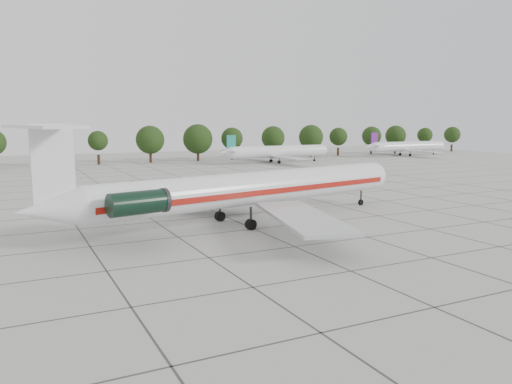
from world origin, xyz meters
TOP-DOWN VIEW (x-y plane):
  - ground at (0.00, 0.00)m, footprint 260.00×260.00m
  - apron_joints at (0.00, 15.00)m, footprint 170.00×170.00m
  - main_airliner at (-0.31, 2.77)m, footprint 45.01×35.00m
  - bg_airliner_d at (41.38, 69.72)m, footprint 28.24×27.20m
  - bg_airliner_e at (90.70, 74.72)m, footprint 28.24×27.20m
  - tree_line at (-11.68, 85.00)m, footprint 249.86×8.44m

SIDE VIEW (x-z plane):
  - ground at x=0.00m, z-range 0.00..0.00m
  - apron_joints at x=0.00m, z-range 0.00..0.02m
  - bg_airliner_d at x=41.38m, z-range -0.79..6.61m
  - bg_airliner_e at x=90.70m, z-range -0.79..6.61m
  - main_airliner at x=-0.31m, z-range -1.56..9.09m
  - tree_line at x=-11.68m, z-range 0.87..11.09m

